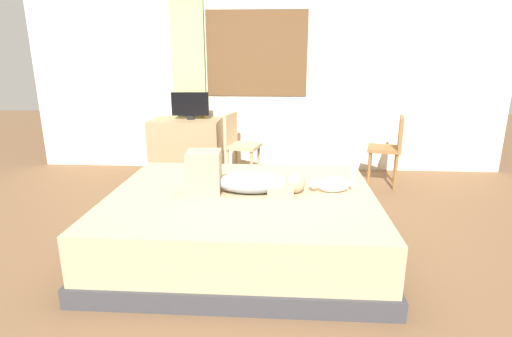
{
  "coord_description": "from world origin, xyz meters",
  "views": [
    {
      "loc": [
        0.22,
        -2.98,
        1.58
      ],
      "look_at": [
        0.01,
        0.24,
        0.65
      ],
      "focal_mm": 28.26,
      "sensor_mm": 36.0,
      "label": 1
    }
  ],
  "objects_px": {
    "chair_by_desk": "(238,142)",
    "cat": "(331,184)",
    "bed": "(242,222)",
    "desk": "(187,147)",
    "chair_spare": "(391,145)",
    "tv_monitor": "(190,105)",
    "cup": "(204,114)",
    "person_lying": "(240,179)"
  },
  "relations": [
    {
      "from": "person_lying",
      "to": "chair_by_desk",
      "type": "bearing_deg",
      "value": 96.55
    },
    {
      "from": "tv_monitor",
      "to": "cup",
      "type": "relative_size",
      "value": 5.34
    },
    {
      "from": "cat",
      "to": "chair_spare",
      "type": "bearing_deg",
      "value": 62.14
    },
    {
      "from": "bed",
      "to": "tv_monitor",
      "type": "relative_size",
      "value": 4.49
    },
    {
      "from": "cup",
      "to": "chair_spare",
      "type": "bearing_deg",
      "value": -12.03
    },
    {
      "from": "cup",
      "to": "chair_by_desk",
      "type": "xyz_separation_m",
      "value": [
        0.51,
        -0.43,
        -0.28
      ]
    },
    {
      "from": "bed",
      "to": "desk",
      "type": "bearing_deg",
      "value": 113.97
    },
    {
      "from": "person_lying",
      "to": "chair_spare",
      "type": "xyz_separation_m",
      "value": [
        1.64,
        1.77,
        -0.1
      ]
    },
    {
      "from": "chair_by_desk",
      "to": "desk",
      "type": "bearing_deg",
      "value": 159.4
    },
    {
      "from": "desk",
      "to": "cup",
      "type": "height_order",
      "value": "cup"
    },
    {
      "from": "bed",
      "to": "tv_monitor",
      "type": "distance_m",
      "value": 2.4
    },
    {
      "from": "desk",
      "to": "chair_by_desk",
      "type": "bearing_deg",
      "value": -20.6
    },
    {
      "from": "person_lying",
      "to": "chair_spare",
      "type": "height_order",
      "value": "chair_spare"
    },
    {
      "from": "chair_spare",
      "to": "cup",
      "type": "bearing_deg",
      "value": 167.97
    },
    {
      "from": "cat",
      "to": "desk",
      "type": "relative_size",
      "value": 0.4
    },
    {
      "from": "cup",
      "to": "chair_by_desk",
      "type": "distance_m",
      "value": 0.72
    },
    {
      "from": "desk",
      "to": "chair_by_desk",
      "type": "distance_m",
      "value": 0.78
    },
    {
      "from": "desk",
      "to": "chair_by_desk",
      "type": "height_order",
      "value": "chair_by_desk"
    },
    {
      "from": "chair_by_desk",
      "to": "person_lying",
      "type": "bearing_deg",
      "value": -83.45
    },
    {
      "from": "desk",
      "to": "cat",
      "type": "bearing_deg",
      "value": -51.14
    },
    {
      "from": "cat",
      "to": "chair_spare",
      "type": "relative_size",
      "value": 0.42
    },
    {
      "from": "person_lying",
      "to": "desk",
      "type": "height_order",
      "value": "person_lying"
    },
    {
      "from": "cup",
      "to": "chair_spare",
      "type": "xyz_separation_m",
      "value": [
        2.35,
        -0.5,
        -0.28
      ]
    },
    {
      "from": "person_lying",
      "to": "cat",
      "type": "xyz_separation_m",
      "value": [
        0.73,
        0.05,
        -0.05
      ]
    },
    {
      "from": "tv_monitor",
      "to": "cat",
      "type": "bearing_deg",
      "value": -52.38
    },
    {
      "from": "bed",
      "to": "tv_monitor",
      "type": "bearing_deg",
      "value": 112.33
    },
    {
      "from": "chair_spare",
      "to": "desk",
      "type": "bearing_deg",
      "value": 172.39
    },
    {
      "from": "cat",
      "to": "cup",
      "type": "relative_size",
      "value": 3.97
    },
    {
      "from": "bed",
      "to": "chair_by_desk",
      "type": "relative_size",
      "value": 2.51
    },
    {
      "from": "bed",
      "to": "chair_spare",
      "type": "bearing_deg",
      "value": 47.81
    },
    {
      "from": "bed",
      "to": "chair_spare",
      "type": "height_order",
      "value": "chair_spare"
    },
    {
      "from": "bed",
      "to": "person_lying",
      "type": "xyz_separation_m",
      "value": [
        -0.02,
        0.02,
        0.37
      ]
    },
    {
      "from": "bed",
      "to": "person_lying",
      "type": "height_order",
      "value": "person_lying"
    },
    {
      "from": "bed",
      "to": "desk",
      "type": "relative_size",
      "value": 2.4
    },
    {
      "from": "cup",
      "to": "chair_spare",
      "type": "relative_size",
      "value": 0.1
    },
    {
      "from": "chair_spare",
      "to": "chair_by_desk",
      "type": "bearing_deg",
      "value": 177.74
    },
    {
      "from": "chair_by_desk",
      "to": "cat",
      "type": "bearing_deg",
      "value": -62.25
    },
    {
      "from": "bed",
      "to": "chair_spare",
      "type": "distance_m",
      "value": 2.42
    },
    {
      "from": "cup",
      "to": "chair_spare",
      "type": "distance_m",
      "value": 2.42
    },
    {
      "from": "tv_monitor",
      "to": "chair_spare",
      "type": "height_order",
      "value": "tv_monitor"
    },
    {
      "from": "cat",
      "to": "cup",
      "type": "xyz_separation_m",
      "value": [
        -1.45,
        2.22,
        0.22
      ]
    },
    {
      "from": "desk",
      "to": "cup",
      "type": "distance_m",
      "value": 0.49
    }
  ]
}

